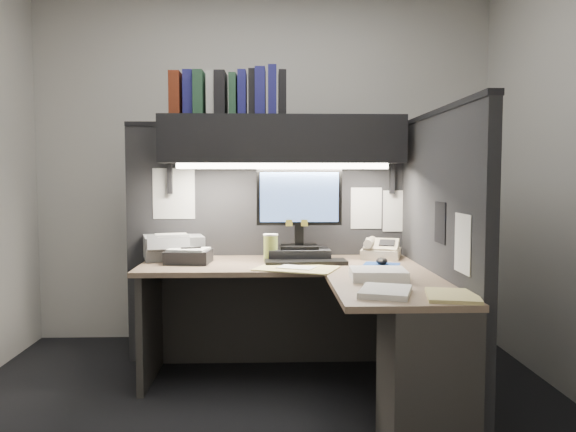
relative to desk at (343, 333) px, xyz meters
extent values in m
plane|color=black|center=(-0.43, 0.00, -0.44)|extent=(3.50, 3.50, 0.00)
cube|color=beige|center=(-0.43, 1.50, 0.91)|extent=(3.50, 0.04, 2.70)
cube|color=beige|center=(-0.43, -1.50, 0.91)|extent=(3.50, 0.04, 2.70)
cube|color=black|center=(-0.40, 0.93, 0.36)|extent=(1.90, 0.06, 1.60)
cube|color=black|center=(0.55, 0.18, 0.36)|extent=(0.06, 1.50, 1.60)
cube|color=#866755|center=(-0.33, 0.56, 0.27)|extent=(1.70, 0.68, 0.03)
cube|color=#866755|center=(0.22, -0.20, 0.27)|extent=(0.60, 0.85, 0.03)
cube|color=#302D2A|center=(-0.33, 0.86, -0.09)|extent=(1.61, 0.02, 0.70)
cube|color=#302D2A|center=(-1.13, 0.56, -0.09)|extent=(0.04, 0.61, 0.70)
cube|color=#302D2A|center=(0.32, -0.43, -0.09)|extent=(0.38, 0.40, 0.70)
cube|color=black|center=(-0.30, 0.75, 1.06)|extent=(1.55, 0.34, 0.30)
cylinder|color=white|center=(-0.30, 0.61, 0.89)|extent=(1.32, 0.04, 0.04)
cube|color=black|center=(-0.20, 0.67, 0.32)|extent=(0.39, 0.24, 0.08)
cube|color=black|center=(-0.20, 0.67, 0.45)|extent=(0.05, 0.04, 0.13)
cube|color=black|center=(-0.20, 0.66, 0.69)|extent=(0.54, 0.04, 0.36)
cube|color=#6289D7|center=(-0.20, 0.64, 0.69)|extent=(0.50, 0.01, 0.31)
cube|color=black|center=(-0.16, 0.51, 0.30)|extent=(0.51, 0.19, 0.02)
cube|color=#1B4195|center=(0.29, 0.45, 0.29)|extent=(0.26, 0.25, 0.00)
ellipsoid|color=black|center=(0.29, 0.45, 0.31)|extent=(0.09, 0.12, 0.04)
cube|color=beige|center=(0.35, 0.74, 0.34)|extent=(0.31, 0.31, 0.10)
cylinder|color=#C7BC4F|center=(-0.38, 0.61, 0.37)|extent=(0.10, 0.10, 0.17)
cube|color=gray|center=(-1.01, 0.79, 0.36)|extent=(0.44, 0.40, 0.15)
cube|color=black|center=(-0.88, 0.57, 0.33)|extent=(0.29, 0.25, 0.08)
cube|color=#CEBF73|center=(-0.23, 0.32, 0.29)|extent=(0.53, 0.44, 0.01)
cube|color=white|center=(0.18, -0.02, 0.31)|extent=(0.30, 0.26, 0.05)
cube|color=white|center=(0.14, -0.39, 0.30)|extent=(0.29, 0.32, 0.03)
cube|color=#CEBF73|center=(0.42, -0.47, 0.30)|extent=(0.28, 0.32, 0.02)
cube|color=#622311|center=(-0.98, 0.75, 1.34)|extent=(0.07, 0.22, 0.27)
cube|color=navy|center=(-0.90, 0.77, 1.35)|extent=(0.06, 0.22, 0.28)
cube|color=#20412C|center=(-0.82, 0.74, 1.34)|extent=(0.07, 0.22, 0.27)
cube|color=#B8B7B4|center=(-0.75, 0.77, 1.34)|extent=(0.05, 0.22, 0.27)
cube|color=black|center=(-0.69, 0.75, 1.34)|extent=(0.07, 0.22, 0.28)
cube|color=#20412C|center=(-0.61, 0.76, 1.34)|extent=(0.05, 0.22, 0.26)
cube|color=navy|center=(-0.56, 0.76, 1.35)|extent=(0.05, 0.22, 0.28)
cube|color=black|center=(-0.49, 0.75, 1.35)|extent=(0.04, 0.22, 0.29)
cube|color=navy|center=(-0.44, 0.73, 1.35)|extent=(0.07, 0.22, 0.30)
cube|color=navy|center=(-0.36, 0.74, 1.36)|extent=(0.05, 0.22, 0.31)
cube|color=black|center=(-0.30, 0.76, 1.35)|extent=(0.05, 0.22, 0.28)
cube|color=white|center=(0.27, 0.90, 0.61)|extent=(0.21, 0.00, 0.28)
cube|color=white|center=(0.49, 0.90, 0.59)|extent=(0.21, 0.00, 0.28)
cube|color=white|center=(-1.03, 0.90, 0.71)|extent=(0.28, 0.00, 0.34)
cube|color=black|center=(0.52, 0.05, 0.58)|extent=(0.00, 0.18, 0.22)
cube|color=white|center=(0.52, -0.30, 0.51)|extent=(0.00, 0.21, 0.28)
camera|label=1|loc=(-0.39, -2.89, 0.82)|focal=35.00mm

